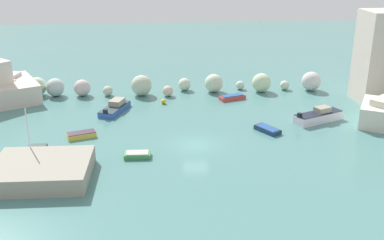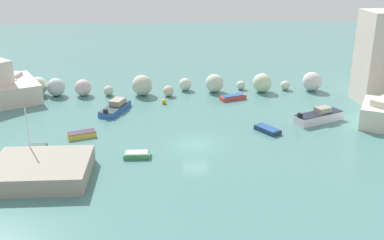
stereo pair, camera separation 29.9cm
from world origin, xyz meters
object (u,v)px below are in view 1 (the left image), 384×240
at_px(stone_dock, 42,171).
at_px(moored_boat_2, 115,108).
at_px(moored_boat_3, 81,135).
at_px(channel_buoy, 164,101).
at_px(moored_boat_1, 32,159).
at_px(moored_boat_6, 268,129).
at_px(moored_boat_5, 319,116).
at_px(moored_boat_0, 232,97).
at_px(moored_boat_4, 137,155).

relative_size(stone_dock, moored_boat_2, 1.46).
relative_size(stone_dock, moored_boat_3, 2.59).
xyz_separation_m(channel_buoy, moored_boat_1, (-12.44, -16.12, 0.06)).
bearing_deg(moored_boat_6, moored_boat_2, -147.18).
xyz_separation_m(moored_boat_1, moored_boat_5, (29.93, 8.46, 0.24)).
height_order(stone_dock, moored_boat_0, stone_dock).
bearing_deg(moored_boat_4, moored_boat_1, -175.75).
bearing_deg(moored_boat_2, channel_buoy, -47.07).
relative_size(channel_buoy, moored_boat_1, 0.10).
xyz_separation_m(channel_buoy, moored_boat_4, (-2.80, -15.64, -0.06)).
height_order(moored_boat_1, moored_boat_4, moored_boat_1).
distance_m(moored_boat_5, moored_boat_6, 7.03).
relative_size(channel_buoy, moored_boat_2, 0.11).
distance_m(stone_dock, moored_boat_3, 9.24).
xyz_separation_m(moored_boat_4, moored_boat_6, (13.78, 5.36, 0.01)).
height_order(moored_boat_0, moored_boat_1, moored_boat_1).
bearing_deg(moored_boat_0, moored_boat_4, -144.84).
height_order(moored_boat_2, moored_boat_5, moored_boat_5).
height_order(moored_boat_2, moored_boat_6, moored_boat_2).
xyz_separation_m(moored_boat_1, moored_boat_2, (6.55, 13.72, 0.12)).
bearing_deg(channel_buoy, moored_boat_3, -130.42).
distance_m(moored_boat_1, moored_boat_6, 24.14).
bearing_deg(stone_dock, moored_boat_4, 24.76).
distance_m(stone_dock, moored_boat_2, 17.61).
bearing_deg(moored_boat_3, moored_boat_4, -60.52).
height_order(channel_buoy, moored_boat_2, moored_boat_2).
height_order(channel_buoy, moored_boat_4, channel_buoy).
distance_m(moored_boat_4, moored_boat_5, 21.81).
relative_size(channel_buoy, moored_boat_4, 0.25).
height_order(moored_boat_4, moored_boat_6, moored_boat_4).
bearing_deg(moored_boat_1, moored_boat_4, 91.70).
height_order(stone_dock, moored_boat_5, moored_boat_5).
height_order(moored_boat_1, moored_boat_6, moored_boat_1).
xyz_separation_m(channel_buoy, moored_boat_3, (-8.78, -10.31, -0.02)).
distance_m(channel_buoy, moored_boat_5, 19.10).
bearing_deg(moored_boat_1, stone_dock, 26.27).
bearing_deg(moored_boat_0, moored_boat_2, 173.50).
relative_size(moored_boat_0, moored_boat_5, 0.59).
height_order(moored_boat_0, moored_boat_6, moored_boat_0).
bearing_deg(channel_buoy, moored_boat_5, -23.65).
xyz_separation_m(stone_dock, moored_boat_5, (28.27, 11.66, -0.16)).
relative_size(channel_buoy, moored_boat_6, 0.19).
bearing_deg(moored_boat_2, moored_boat_0, -56.17).
distance_m(moored_boat_0, moored_boat_6, 11.51).
bearing_deg(moored_boat_3, moored_boat_5, -13.06).
bearing_deg(moored_boat_1, moored_boat_0, 127.53).
bearing_deg(channel_buoy, moored_boat_6, -43.12).
bearing_deg(moored_boat_0, moored_boat_6, -99.69).
bearing_deg(moored_boat_0, moored_boat_1, -160.88).
relative_size(moored_boat_0, moored_boat_2, 0.65).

